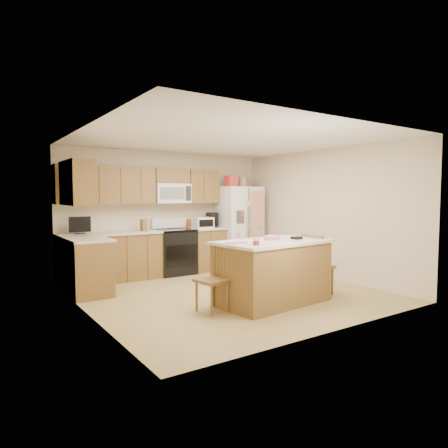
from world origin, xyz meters
TOP-DOWN VIEW (x-y plane):
  - ground at (0.00, 0.00)m, footprint 4.50×4.50m
  - room_shell at (0.00, 0.00)m, footprint 4.60×4.60m
  - cabinetry at (-0.98, 1.79)m, footprint 3.36×1.56m
  - stove at (0.00, 1.94)m, footprint 0.76×0.65m
  - refrigerator at (1.57, 1.87)m, footprint 0.90×0.79m
  - island at (0.20, -0.88)m, footprint 1.80×1.14m
  - windsor_chair_left at (-0.76, -0.76)m, footprint 0.43×0.45m
  - windsor_chair_back at (0.13, -0.24)m, footprint 0.51×0.50m
  - windsor_chair_right at (1.13, -0.90)m, footprint 0.45×0.47m

SIDE VIEW (x-z plane):
  - ground at x=0.00m, z-range 0.00..0.00m
  - windsor_chair_back at x=0.13m, z-range -0.02..0.89m
  - windsor_chair_left at x=-0.76m, z-range -0.03..0.91m
  - windsor_chair_right at x=1.13m, z-range -0.03..0.95m
  - island at x=0.20m, z-range -0.04..0.98m
  - stove at x=0.00m, z-range -0.09..1.04m
  - cabinetry at x=-0.98m, z-range -0.16..1.99m
  - refrigerator at x=1.57m, z-range -0.10..1.94m
  - room_shell at x=0.00m, z-range 0.18..2.70m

